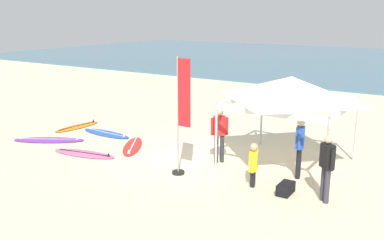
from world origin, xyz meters
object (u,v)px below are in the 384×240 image
(person_yellow, at_px, (253,163))
(gear_bag_near_tent, at_px, (286,189))
(surfboard_pink, at_px, (84,154))
(surfboard_orange, at_px, (77,127))
(surfboard_blue, at_px, (106,133))
(person_black, at_px, (327,164))
(banner_flag, at_px, (181,122))
(surfboard_purple, at_px, (49,140))
(surfboard_red, at_px, (133,146))
(canopy_tent, at_px, (291,89))
(person_blue, at_px, (300,144))
(person_red, at_px, (219,132))

(person_yellow, bearing_deg, gear_bag_near_tent, -1.48)
(surfboard_pink, xyz_separation_m, gear_bag_near_tent, (6.73, 0.63, 0.10))
(surfboard_orange, xyz_separation_m, gear_bag_near_tent, (9.60, -1.67, 0.10))
(surfboard_pink, distance_m, surfboard_blue, 2.47)
(person_black, bearing_deg, banner_flag, -173.93)
(surfboard_purple, height_order, person_yellow, person_yellow)
(surfboard_red, height_order, person_black, person_black)
(surfboard_orange, relative_size, person_yellow, 1.78)
(canopy_tent, height_order, surfboard_purple, canopy_tent)
(surfboard_red, bearing_deg, person_yellow, -9.63)
(person_black, xyz_separation_m, person_yellow, (-1.91, -0.05, -0.33))
(person_black, height_order, gear_bag_near_tent, person_black)
(surfboard_red, bearing_deg, surfboard_blue, 160.16)
(surfboard_blue, relative_size, banner_flag, 0.69)
(canopy_tent, height_order, gear_bag_near_tent, canopy_tent)
(surfboard_purple, relative_size, banner_flag, 0.76)
(banner_flag, bearing_deg, person_blue, 29.29)
(person_red, xyz_separation_m, banner_flag, (-0.38, -1.53, 0.59))
(gear_bag_near_tent, bearing_deg, surfboard_red, 171.64)
(surfboard_purple, bearing_deg, gear_bag_near_tent, 1.39)
(surfboard_blue, bearing_deg, canopy_tent, 3.73)
(person_red, height_order, person_yellow, person_red)
(surfboard_blue, distance_m, banner_flag, 5.44)
(surfboard_purple, bearing_deg, person_black, 1.67)
(surfboard_red, height_order, person_blue, person_blue)
(surfboard_blue, distance_m, surfboard_red, 2.06)
(surfboard_purple, distance_m, person_black, 10.02)
(person_blue, height_order, person_red, same)
(person_blue, bearing_deg, canopy_tent, 128.86)
(surfboard_orange, distance_m, banner_flag, 7.05)
(person_yellow, height_order, banner_flag, banner_flag)
(surfboard_pink, relative_size, banner_flag, 0.70)
(banner_flag, xyz_separation_m, gear_bag_near_tent, (3.02, 0.35, -1.43))
(person_blue, xyz_separation_m, banner_flag, (-2.89, -1.62, 0.59))
(surfboard_purple, relative_size, person_black, 1.51)
(surfboard_orange, xyz_separation_m, surfboard_red, (3.67, -0.80, -0.00))
(canopy_tent, xyz_separation_m, surfboard_orange, (-8.86, -0.37, -2.35))
(surfboard_blue, xyz_separation_m, person_blue, (7.74, -0.30, 0.95))
(surfboard_purple, xyz_separation_m, surfboard_blue, (1.13, 1.79, 0.00))
(person_black, xyz_separation_m, person_red, (-3.61, 1.10, 0.00))
(surfboard_orange, bearing_deg, person_blue, -2.40)
(gear_bag_near_tent, bearing_deg, surfboard_blue, 168.71)
(surfboard_red, relative_size, person_red, 1.26)
(surfboard_purple, bearing_deg, canopy_tent, 15.26)
(surfboard_orange, xyz_separation_m, surfboard_blue, (1.73, -0.10, -0.00))
(person_red, distance_m, gear_bag_near_tent, 3.01)
(surfboard_orange, distance_m, surfboard_red, 3.75)
(surfboard_orange, height_order, surfboard_blue, same)
(person_yellow, xyz_separation_m, gear_bag_near_tent, (0.94, -0.02, -0.52))
(surfboard_pink, xyz_separation_m, person_black, (7.70, 0.70, 0.95))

